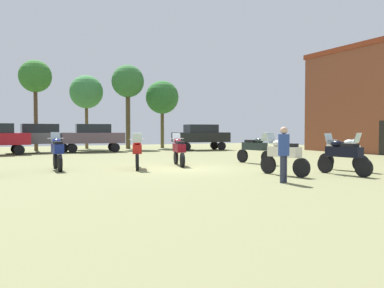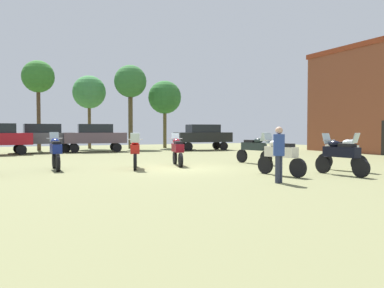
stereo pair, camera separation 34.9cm
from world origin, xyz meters
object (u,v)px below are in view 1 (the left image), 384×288
(motorcycle_1, at_px, (179,150))
(motorcycle_8, at_px, (57,152))
(tree_1, at_px, (86,92))
(tree_3, at_px, (128,82))
(tree_5, at_px, (162,98))
(car_2, at_px, (40,136))
(motorcycle_2, at_px, (344,152))
(motorcycle_9, at_px, (343,154))
(car_5, at_px, (201,135))
(person_1, at_px, (284,150))
(motorcycle_4, at_px, (137,151))
(tree_6, at_px, (35,77))
(motorcycle_7, at_px, (255,148))
(motorcycle_6, at_px, (284,155))
(car_4, at_px, (93,136))

(motorcycle_1, relative_size, motorcycle_8, 1.00)
(motorcycle_1, xyz_separation_m, tree_1, (-0.56, 18.16, 4.04))
(motorcycle_8, height_order, tree_3, tree_3)
(tree_5, bearing_deg, tree_3, 178.99)
(car_2, bearing_deg, motorcycle_2, -153.21)
(motorcycle_9, bearing_deg, tree_1, 93.52)
(car_5, bearing_deg, motorcycle_1, 153.97)
(motorcycle_8, relative_size, person_1, 1.27)
(motorcycle_2, height_order, motorcycle_4, motorcycle_2)
(motorcycle_2, height_order, tree_6, tree_6)
(motorcycle_2, height_order, tree_5, tree_5)
(motorcycle_7, relative_size, tree_6, 0.31)
(motorcycle_6, relative_size, motorcycle_7, 0.97)
(tree_6, bearing_deg, motorcycle_4, -81.34)
(tree_3, distance_m, tree_5, 3.28)
(car_4, height_order, person_1, car_4)
(car_2, xyz_separation_m, person_1, (5.25, -19.92, -0.18))
(motorcycle_8, height_order, car_2, car_2)
(motorcycle_9, bearing_deg, car_2, 107.13)
(motorcycle_4, height_order, car_2, car_2)
(motorcycle_1, distance_m, tree_1, 18.62)
(motorcycle_4, height_order, tree_5, tree_5)
(motorcycle_8, distance_m, tree_3, 18.62)
(motorcycle_9, bearing_deg, motorcycle_6, 151.35)
(motorcycle_9, height_order, car_2, car_2)
(car_2, xyz_separation_m, tree_5, (10.33, 3.20, 3.22))
(motorcycle_8, relative_size, tree_5, 0.37)
(tree_3, distance_m, tree_6, 7.27)
(motorcycle_4, distance_m, tree_1, 19.19)
(motorcycle_6, relative_size, car_5, 0.47)
(motorcycle_1, xyz_separation_m, motorcycle_8, (-5.12, 0.31, 0.02))
(car_5, distance_m, tree_6, 13.38)
(tree_6, bearing_deg, motorcycle_2, -65.17)
(motorcycle_7, bearing_deg, car_2, -71.85)
(car_5, height_order, person_1, car_5)
(motorcycle_4, distance_m, person_1, 6.63)
(car_5, distance_m, tree_5, 5.86)
(car_5, height_order, tree_3, tree_3)
(car_4, bearing_deg, tree_5, -55.04)
(motorcycle_9, xyz_separation_m, car_4, (-4.93, 18.57, 0.44))
(motorcycle_4, distance_m, car_2, 14.10)
(motorcycle_4, relative_size, tree_6, 0.30)
(person_1, bearing_deg, car_5, -136.08)
(motorcycle_8, height_order, tree_6, tree_6)
(motorcycle_2, height_order, tree_1, tree_1)
(motorcycle_1, bearing_deg, motorcycle_8, -170.36)
(motorcycle_2, relative_size, tree_3, 0.30)
(car_4, bearing_deg, motorcycle_4, -178.27)
(motorcycle_6, distance_m, car_5, 17.67)
(motorcycle_9, relative_size, tree_3, 0.32)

